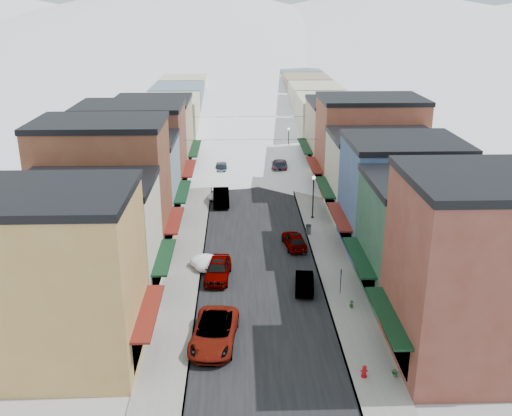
{
  "coord_description": "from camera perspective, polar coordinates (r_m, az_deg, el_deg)",
  "views": [
    {
      "loc": [
        -1.78,
        -28.32,
        21.82
      ],
      "look_at": [
        0.0,
        25.1,
        2.65
      ],
      "focal_mm": 40.0,
      "sensor_mm": 36.0,
      "label": 1
    }
  ],
  "objects": [
    {
      "name": "bldg_l_brick_near",
      "position": [
        52.61,
        -14.91,
        1.84
      ],
      "size": [
        12.3,
        8.2,
        12.5
      ],
      "color": "brown",
      "rests_on": "ground"
    },
    {
      "name": "overhead_cables",
      "position": [
        77.43,
        -0.56,
        8.09
      ],
      "size": [
        16.4,
        15.04,
        0.04
      ],
      "color": "black",
      "rests_on": "ground"
    },
    {
      "name": "car_silver_sedan",
      "position": [
        48.18,
        -3.82,
        -6.13
      ],
      "size": [
        2.42,
        5.11,
        1.69
      ],
      "primitive_type": "imported",
      "rotation": [
        0.0,
        0.0,
        -0.09
      ],
      "color": "gray",
      "rests_on": "ground"
    },
    {
      "name": "car_lane_white",
      "position": [
        104.71,
        -0.57,
        8.12
      ],
      "size": [
        2.79,
        5.55,
        1.51
      ],
      "primitive_type": "imported",
      "rotation": [
        0.0,
        0.0,
        3.2
      ],
      "color": "silver",
      "rests_on": "ground"
    },
    {
      "name": "sidewalk_right",
      "position": [
        91.34,
        3.43,
        5.92
      ],
      "size": [
        3.2,
        160.0,
        0.15
      ],
      "primitive_type": "cube",
      "color": "gray",
      "rests_on": "ground"
    },
    {
      "name": "streetlamp_near",
      "position": [
        60.66,
        5.75,
        1.64
      ],
      "size": [
        0.39,
        0.39,
        4.67
      ],
      "color": "black",
      "rests_on": "sidewalk_right"
    },
    {
      "name": "car_black_sedan",
      "position": [
        78.97,
        2.38,
        4.3
      ],
      "size": [
        2.71,
        5.92,
        1.68
      ],
      "primitive_type": "imported",
      "rotation": [
        0.0,
        0.0,
        3.08
      ],
      "color": "black",
      "rests_on": "ground"
    },
    {
      "name": "road",
      "position": [
        90.99,
        -0.73,
        5.85
      ],
      "size": [
        10.0,
        160.0,
        0.01
      ],
      "primitive_type": "cube",
      "color": "black",
      "rests_on": "ground"
    },
    {
      "name": "bldg_r_brick_far",
      "position": [
        71.03,
        11.21,
        6.28
      ],
      "size": [
        13.3,
        9.2,
        11.5
      ],
      "color": "brown",
      "rests_on": "ground"
    },
    {
      "name": "car_gray_suv",
      "position": [
        54.19,
        3.84,
        -3.19
      ],
      "size": [
        2.34,
        4.65,
        1.52
      ],
      "primitive_type": "imported",
      "rotation": [
        0.0,
        0.0,
        3.27
      ],
      "color": "gray",
      "rests_on": "ground"
    },
    {
      "name": "car_white_suv",
      "position": [
        39.58,
        -4.21,
        -12.28
      ],
      "size": [
        3.55,
        6.57,
        1.75
      ],
      "primitive_type": "imported",
      "rotation": [
        0.0,
        0.0,
        -0.11
      ],
      "color": "silver",
      "rests_on": "ground"
    },
    {
      "name": "trash_can",
      "position": [
        57.11,
        5.25,
        -2.13
      ],
      "size": [
        0.56,
        0.56,
        0.95
      ],
      "color": "#5D6062",
      "rests_on": "sidewalk_right"
    },
    {
      "name": "planter_far",
      "position": [
        44.29,
        9.52,
        -9.45
      ],
      "size": [
        0.35,
        0.35,
        0.56
      ],
      "primitive_type": "imported",
      "rotation": [
        0.0,
        0.0,
        0.13
      ],
      "color": "#2C4C22",
      "rests_on": "sidewalk_right"
    },
    {
      "name": "planter_near",
      "position": [
        37.54,
        13.74,
        -15.69
      ],
      "size": [
        0.59,
        0.55,
        0.53
      ],
      "primitive_type": "imported",
      "rotation": [
        0.0,
        0.0,
        -0.33
      ],
      "color": "#336B30",
      "rests_on": "sidewalk_right"
    },
    {
      "name": "curb_left",
      "position": [
        91.02,
        -3.93,
        5.86
      ],
      "size": [
        0.1,
        160.0,
        0.15
      ],
      "primitive_type": "cube",
      "color": "slate",
      "rests_on": "ground"
    },
    {
      "name": "bldg_r_blue",
      "position": [
        54.14,
        14.25,
        1.29
      ],
      "size": [
        11.3,
        9.2,
        10.5
      ],
      "color": "#344E76",
      "rests_on": "ground"
    },
    {
      "name": "bldg_l_tan",
      "position": [
        78.98,
        -10.25,
        7.12
      ],
      "size": [
        11.3,
        11.2,
        10.0
      ],
      "color": "tan",
      "rests_on": "ground"
    },
    {
      "name": "car_silver_wagon",
      "position": [
        77.77,
        -3.49,
        3.94
      ],
      "size": [
        2.01,
        4.87,
        1.41
      ],
      "primitive_type": "imported",
      "rotation": [
        0.0,
        0.0,
        -0.01
      ],
      "color": "gray",
      "rests_on": "ground"
    },
    {
      "name": "sidewalk_left",
      "position": [
        91.09,
        -4.91,
        5.84
      ],
      "size": [
        3.2,
        160.0,
        0.15
      ],
      "primitive_type": "cube",
      "color": "gray",
      "rests_on": "ground"
    },
    {
      "name": "bldg_l_cream",
      "position": [
        45.69,
        -16.25,
        -3.03
      ],
      "size": [
        11.3,
        8.2,
        9.5
      ],
      "color": "beige",
      "rests_on": "ground"
    },
    {
      "name": "snow_pile_far",
      "position": [
        67.3,
        -3.94,
        1.17
      ],
      "size": [
        2.28,
        2.6,
        0.97
      ],
      "color": "white",
      "rests_on": "ground"
    },
    {
      "name": "fire_hydrant",
      "position": [
        37.04,
        10.77,
        -15.78
      ],
      "size": [
        0.47,
        0.36,
        0.81
      ],
      "color": "#AC0911",
      "rests_on": "sidewalk_right"
    },
    {
      "name": "bldg_r_brick_near",
      "position": [
        38.24,
        22.28,
        -5.87
      ],
      "size": [
        12.3,
        9.2,
        12.5
      ],
      "color": "brown",
      "rests_on": "ground"
    },
    {
      "name": "streetlamp_far",
      "position": [
        85.78,
        3.28,
        6.96
      ],
      "size": [
        0.36,
        0.36,
        4.38
      ],
      "color": "black",
      "rests_on": "sidewalk_right"
    },
    {
      "name": "parking_sign",
      "position": [
        45.71,
        8.48,
        -7.06
      ],
      "size": [
        0.06,
        0.29,
        2.12
      ],
      "color": "black",
      "rests_on": "sidewalk_right"
    },
    {
      "name": "bldg_l_grayblue",
      "position": [
        60.96,
        -12.63,
        2.74
      ],
      "size": [
        11.3,
        9.2,
        9.0
      ],
      "color": "gray",
      "rests_on": "ground"
    },
    {
      "name": "snow_pile_near",
      "position": [
        49.69,
        -4.63,
        -5.71
      ],
      "size": [
        2.62,
        2.81,
        1.11
      ],
      "color": "white",
      "rests_on": "ground"
    },
    {
      "name": "distant_blocks",
      "position": [
        112.75,
        -0.99,
        10.63
      ],
      "size": [
        34.0,
        55.0,
        8.0
      ],
      "color": "gray",
      "rests_on": "ground"
    },
    {
      "name": "car_green_sedan",
      "position": [
        46.52,
        4.86,
        -7.37
      ],
      "size": [
        1.88,
        4.3,
        1.37
      ],
      "primitive_type": "imported",
      "rotation": [
        0.0,
        0.0,
        3.04
      ],
      "color": "black",
      "rests_on": "ground"
    },
    {
      "name": "snow_pile_mid",
      "position": [
        50.5,
        -5.14,
        -5.3
      ],
      "size": [
        2.59,
        2.79,
        1.1
      ],
      "color": "white",
      "rests_on": "ground"
    },
    {
      "name": "bldg_r_cream",
      "position": [
        62.77,
        12.46,
        3.24
      ],
      "size": [
        12.3,
        9.2,
        9.0
      ],
      "color": "beige",
      "rests_on": "ground"
    },
    {
      "name": "bldg_r_green",
      "position": [
        46.27,
        17.14,
        -2.84
      ],
      "size": [
        11.3,
        9.2,
        9.5
      ],
      "color": "#224732",
      "rests_on": "ground"
    },
    {
      "name": "curb_right",
      "position": [
        91.21,
        2.46,
        5.92
      ],
      "size": [
        0.1,
        160.0,
        0.15
      ],
      "primitive_type": "cube",
      "color": "slate",
      "rests_on": "ground"
    },
    {
      "name": "ground",
      "position": [
        35.8,
        1.4,
        -17.84
      ],
      "size": [
        600.0,
        600.0,
        0.0
      ],
      "primitive_type": "plane",
      "color": "gray",
      "rests_on": "ground"
    },
    {
      "name": "bldg_l_yellow",
      "position": [
        37.85,
        -19.39,
        -6.59
      ],
      "size": [
        11.3,
        8.7,
        11.5
      ],
      "color": "#B98944",
      "rests_on": "ground"
    },
    {
      "name": "car_lane_silver",
      "position": [
        86.64,
        -1.08,
        5.69
      ],
      "size": [
        1.99,
        4.79,
        1.62
      ],
      "primitive_type": "imported",
      "rotation": [
        0.0,
        0.0,
        -0.02
      ],
      "color": "#AEB1B6",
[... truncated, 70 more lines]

